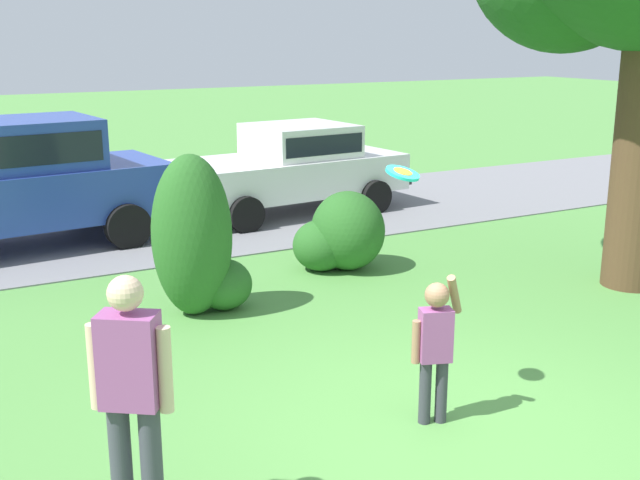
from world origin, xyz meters
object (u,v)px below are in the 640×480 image
at_px(parked_suv, 10,178).
at_px(child_thrower, 435,341).
at_px(parked_sedan, 290,165).
at_px(frisbee, 403,173).
at_px(adult_onlooker, 132,393).

xyz_separation_m(parked_suv, child_thrower, (2.18, -7.44, -0.36)).
distance_m(parked_suv, child_thrower, 7.76).
xyz_separation_m(parked_sedan, parked_suv, (-4.73, -0.29, 0.23)).
distance_m(parked_sedan, child_thrower, 8.14).
distance_m(parked_sedan, frisbee, 7.94).
relative_size(parked_sedan, frisbee, 15.56).
distance_m(child_thrower, adult_onlooker, 2.60).
bearing_deg(parked_suv, child_thrower, -73.68).
distance_m(child_thrower, frisbee, 1.38).
bearing_deg(frisbee, parked_suv, 106.18).
bearing_deg(child_thrower, parked_suv, 106.32).
bearing_deg(parked_suv, parked_sedan, 3.52).
relative_size(child_thrower, frisbee, 4.43).
bearing_deg(frisbee, parked_sedan, 70.08).
xyz_separation_m(parked_sedan, child_thrower, (-2.55, -7.73, -0.13)).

